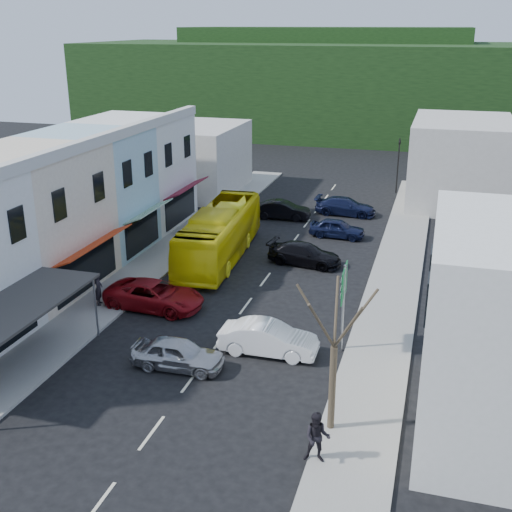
{
  "coord_description": "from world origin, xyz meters",
  "views": [
    {
      "loc": [
        9.48,
        -26.46,
        14.49
      ],
      "look_at": [
        0.0,
        6.0,
        2.2
      ],
      "focal_mm": 45.0,
      "sensor_mm": 36.0,
      "label": 1
    }
  ],
  "objects_px": {
    "street_tree": "(334,347)",
    "traffic_signal": "(398,166)",
    "pedestrian_right": "(317,440)",
    "direction_sign": "(343,309)",
    "pedestrian_left": "(99,290)",
    "bus": "(220,236)",
    "car_silver": "(178,354)",
    "car_red": "(155,296)",
    "car_white": "(268,340)"
  },
  "relations": [
    {
      "from": "car_white",
      "to": "pedestrian_right",
      "type": "relative_size",
      "value": 2.59
    },
    {
      "from": "car_white",
      "to": "street_tree",
      "type": "relative_size",
      "value": 0.62
    },
    {
      "from": "bus",
      "to": "traffic_signal",
      "type": "height_order",
      "value": "traffic_signal"
    },
    {
      "from": "car_red",
      "to": "direction_sign",
      "type": "distance_m",
      "value": 10.71
    },
    {
      "from": "car_red",
      "to": "pedestrian_left",
      "type": "distance_m",
      "value": 3.05
    },
    {
      "from": "car_red",
      "to": "traffic_signal",
      "type": "height_order",
      "value": "traffic_signal"
    },
    {
      "from": "pedestrian_right",
      "to": "traffic_signal",
      "type": "relative_size",
      "value": 0.34
    },
    {
      "from": "car_silver",
      "to": "car_white",
      "type": "xyz_separation_m",
      "value": [
        3.5,
        2.43,
        0.0
      ]
    },
    {
      "from": "car_red",
      "to": "street_tree",
      "type": "height_order",
      "value": "street_tree"
    },
    {
      "from": "car_silver",
      "to": "street_tree",
      "type": "xyz_separation_m",
      "value": [
        7.34,
        -2.73,
        2.84
      ]
    },
    {
      "from": "car_silver",
      "to": "traffic_signal",
      "type": "relative_size",
      "value": 0.89
    },
    {
      "from": "direction_sign",
      "to": "traffic_signal",
      "type": "xyz_separation_m",
      "value": [
        0.0,
        31.1,
        0.32
      ]
    },
    {
      "from": "pedestrian_right",
      "to": "direction_sign",
      "type": "height_order",
      "value": "direction_sign"
    },
    {
      "from": "street_tree",
      "to": "pedestrian_left",
      "type": "bearing_deg",
      "value": 151.41
    },
    {
      "from": "bus",
      "to": "pedestrian_right",
      "type": "relative_size",
      "value": 6.82
    },
    {
      "from": "car_white",
      "to": "traffic_signal",
      "type": "relative_size",
      "value": 0.89
    },
    {
      "from": "pedestrian_left",
      "to": "traffic_signal",
      "type": "distance_m",
      "value": 32.71
    },
    {
      "from": "car_red",
      "to": "pedestrian_right",
      "type": "height_order",
      "value": "pedestrian_right"
    },
    {
      "from": "car_silver",
      "to": "car_red",
      "type": "distance_m",
      "value": 6.71
    },
    {
      "from": "car_silver",
      "to": "car_red",
      "type": "xyz_separation_m",
      "value": [
        -3.71,
        5.6,
        0.0
      ]
    },
    {
      "from": "direction_sign",
      "to": "street_tree",
      "type": "height_order",
      "value": "street_tree"
    },
    {
      "from": "street_tree",
      "to": "traffic_signal",
      "type": "bearing_deg",
      "value": 90.95
    },
    {
      "from": "bus",
      "to": "car_red",
      "type": "height_order",
      "value": "bus"
    },
    {
      "from": "pedestrian_right",
      "to": "direction_sign",
      "type": "relative_size",
      "value": 0.39
    },
    {
      "from": "car_silver",
      "to": "street_tree",
      "type": "distance_m",
      "value": 8.33
    },
    {
      "from": "pedestrian_left",
      "to": "direction_sign",
      "type": "relative_size",
      "value": 0.39
    },
    {
      "from": "car_white",
      "to": "pedestrian_right",
      "type": "distance_m",
      "value": 8.17
    },
    {
      "from": "car_silver",
      "to": "street_tree",
      "type": "bearing_deg",
      "value": -111.56
    },
    {
      "from": "car_silver",
      "to": "bus",
      "type": "bearing_deg",
      "value": 10.58
    },
    {
      "from": "street_tree",
      "to": "direction_sign",
      "type": "bearing_deg",
      "value": 95.61
    },
    {
      "from": "traffic_signal",
      "to": "car_red",
      "type": "bearing_deg",
      "value": 51.19
    },
    {
      "from": "car_silver",
      "to": "car_white",
      "type": "relative_size",
      "value": 1.0
    },
    {
      "from": "car_white",
      "to": "pedestrian_right",
      "type": "bearing_deg",
      "value": -153.64
    },
    {
      "from": "pedestrian_left",
      "to": "pedestrian_right",
      "type": "distance_m",
      "value": 16.96
    },
    {
      "from": "street_tree",
      "to": "car_silver",
      "type": "bearing_deg",
      "value": 159.64
    },
    {
      "from": "pedestrian_left",
      "to": "pedestrian_right",
      "type": "xyz_separation_m",
      "value": [
        13.88,
        -9.75,
        0.0
      ]
    },
    {
      "from": "pedestrian_left",
      "to": "traffic_signal",
      "type": "xyz_separation_m",
      "value": [
        13.38,
        29.81,
        1.48
      ]
    },
    {
      "from": "street_tree",
      "to": "traffic_signal",
      "type": "xyz_separation_m",
      "value": [
        -0.62,
        37.45,
        -1.06
      ]
    },
    {
      "from": "car_red",
      "to": "car_silver",
      "type": "bearing_deg",
      "value": -143.01
    },
    {
      "from": "bus",
      "to": "direction_sign",
      "type": "relative_size",
      "value": 2.69
    },
    {
      "from": "bus",
      "to": "pedestrian_left",
      "type": "relative_size",
      "value": 6.82
    },
    {
      "from": "car_white",
      "to": "street_tree",
      "type": "distance_m",
      "value": 7.03
    },
    {
      "from": "pedestrian_right",
      "to": "direction_sign",
      "type": "bearing_deg",
      "value": 86.38
    },
    {
      "from": "bus",
      "to": "street_tree",
      "type": "distance_m",
      "value": 19.72
    },
    {
      "from": "car_white",
      "to": "pedestrian_left",
      "type": "bearing_deg",
      "value": 75.57
    },
    {
      "from": "direction_sign",
      "to": "street_tree",
      "type": "distance_m",
      "value": 6.53
    },
    {
      "from": "bus",
      "to": "street_tree",
      "type": "height_order",
      "value": "street_tree"
    },
    {
      "from": "pedestrian_left",
      "to": "direction_sign",
      "type": "xyz_separation_m",
      "value": [
        13.38,
        -1.28,
        1.15
      ]
    },
    {
      "from": "car_silver",
      "to": "car_white",
      "type": "height_order",
      "value": "same"
    },
    {
      "from": "direction_sign",
      "to": "traffic_signal",
      "type": "bearing_deg",
      "value": 87.58
    }
  ]
}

